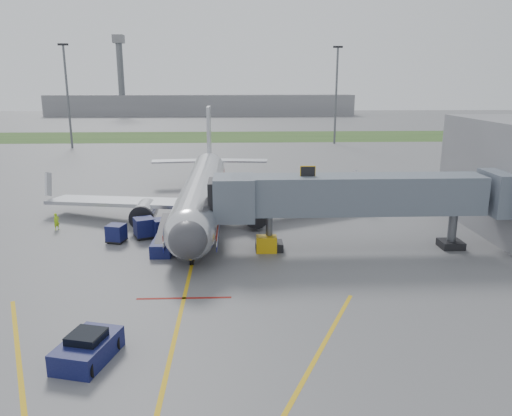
{
  "coord_description": "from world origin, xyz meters",
  "views": [
    {
      "loc": [
        3.35,
        -33.31,
        13.35
      ],
      "look_at": [
        4.99,
        6.36,
        3.2
      ],
      "focal_mm": 35.0,
      "sensor_mm": 36.0,
      "label": 1
    }
  ],
  "objects_px": {
    "airliner": "(202,192)",
    "pushback_tug": "(88,349)",
    "ramp_worker": "(57,222)",
    "belt_loader": "(164,243)"
  },
  "relations": [
    {
      "from": "airliner",
      "to": "pushback_tug",
      "type": "relative_size",
      "value": 8.97
    },
    {
      "from": "pushback_tug",
      "to": "ramp_worker",
      "type": "xyz_separation_m",
      "value": [
        -9.17,
        22.53,
        0.17
      ]
    },
    {
      "from": "pushback_tug",
      "to": "belt_loader",
      "type": "height_order",
      "value": "belt_loader"
    },
    {
      "from": "airliner",
      "to": "pushback_tug",
      "type": "distance_m",
      "value": 26.65
    },
    {
      "from": "airliner",
      "to": "belt_loader",
      "type": "relative_size",
      "value": 7.19
    },
    {
      "from": "airliner",
      "to": "ramp_worker",
      "type": "relative_size",
      "value": 22.58
    },
    {
      "from": "ramp_worker",
      "to": "pushback_tug",
      "type": "bearing_deg",
      "value": -120.71
    },
    {
      "from": "airliner",
      "to": "pushback_tug",
      "type": "xyz_separation_m",
      "value": [
        -4.0,
        -26.27,
        -2.03
      ]
    },
    {
      "from": "ramp_worker",
      "to": "airliner",
      "type": "bearing_deg",
      "value": -36.99
    },
    {
      "from": "airliner",
      "to": "belt_loader",
      "type": "distance_m",
      "value": 10.5
    }
  ]
}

